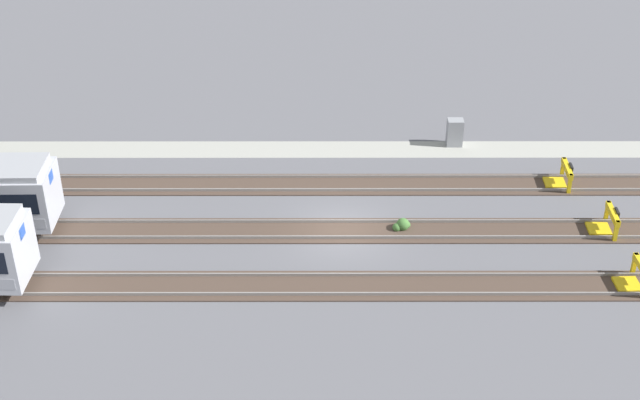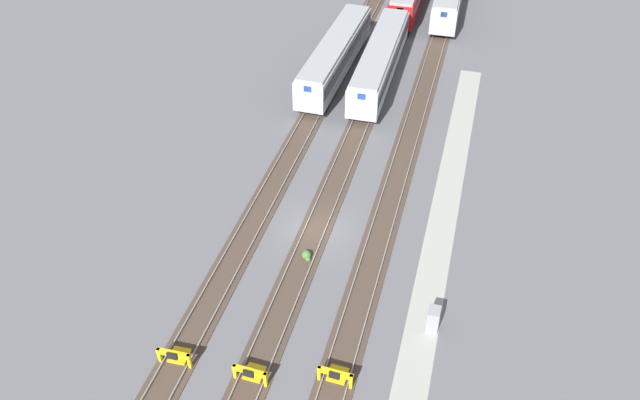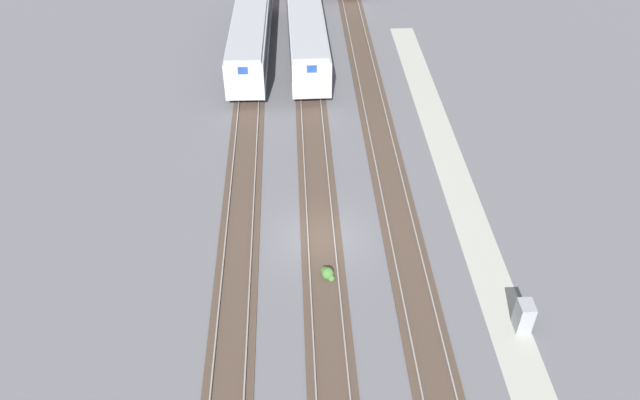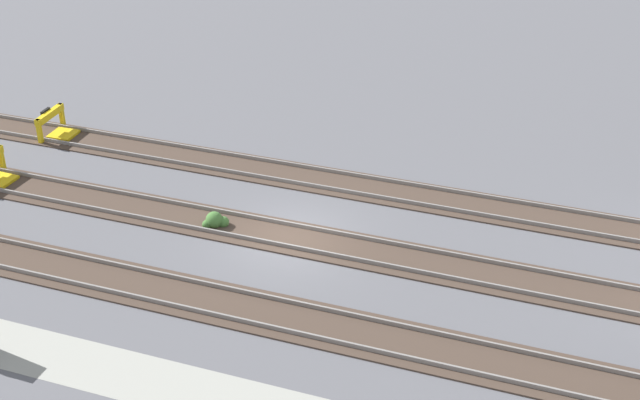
{
  "view_description": "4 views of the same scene",
  "coord_description": "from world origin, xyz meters",
  "px_view_note": "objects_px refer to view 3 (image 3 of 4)",
  "views": [
    {
      "loc": [
        1.15,
        36.53,
        23.98
      ],
      "look_at": [
        1.12,
        0.0,
        1.8
      ],
      "focal_mm": 50.0,
      "sensor_mm": 36.0,
      "label": 1
    },
    {
      "loc": [
        -31.6,
        -9.12,
        29.54
      ],
      "look_at": [
        1.12,
        0.0,
        1.8
      ],
      "focal_mm": 35.0,
      "sensor_mm": 36.0,
      "label": 2
    },
    {
      "loc": [
        -25.1,
        1.31,
        23.36
      ],
      "look_at": [
        1.12,
        0.0,
        1.8
      ],
      "focal_mm": 35.0,
      "sensor_mm": 36.0,
      "label": 3
    },
    {
      "loc": [
        10.17,
        -25.36,
        17.07
      ],
      "look_at": [
        1.12,
        0.0,
        1.8
      ],
      "focal_mm": 50.0,
      "sensor_mm": 36.0,
      "label": 4
    }
  ],
  "objects_px": {
    "subway_car_front_row_left_inner": "(251,29)",
    "electrical_cabinet": "(524,316)",
    "subway_car_front_row_leftmost": "(306,28)",
    "weed_clump": "(327,273)"
  },
  "relations": [
    {
      "from": "subway_car_front_row_left_inner",
      "to": "electrical_cabinet",
      "type": "xyz_separation_m",
      "value": [
        -29.5,
        -13.6,
        -1.24
      ]
    },
    {
      "from": "subway_car_front_row_leftmost",
      "to": "subway_car_front_row_left_inner",
      "type": "xyz_separation_m",
      "value": [
        0.0,
        4.42,
        0.0
      ]
    },
    {
      "from": "weed_clump",
      "to": "subway_car_front_row_left_inner",
      "type": "bearing_deg",
      "value": 10.24
    },
    {
      "from": "subway_car_front_row_left_inner",
      "to": "subway_car_front_row_leftmost",
      "type": "bearing_deg",
      "value": -90.0
    },
    {
      "from": "subway_car_front_row_leftmost",
      "to": "weed_clump",
      "type": "xyz_separation_m",
      "value": [
        -25.79,
        -0.24,
        -1.8
      ]
    },
    {
      "from": "subway_car_front_row_leftmost",
      "to": "subway_car_front_row_left_inner",
      "type": "bearing_deg",
      "value": 90.0
    },
    {
      "from": "electrical_cabinet",
      "to": "weed_clump",
      "type": "bearing_deg",
      "value": 67.42
    },
    {
      "from": "subway_car_front_row_left_inner",
      "to": "electrical_cabinet",
      "type": "height_order",
      "value": "subway_car_front_row_left_inner"
    },
    {
      "from": "electrical_cabinet",
      "to": "subway_car_front_row_leftmost",
      "type": "bearing_deg",
      "value": 17.28
    },
    {
      "from": "subway_car_front_row_left_inner",
      "to": "electrical_cabinet",
      "type": "distance_m",
      "value": 32.51
    }
  ]
}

